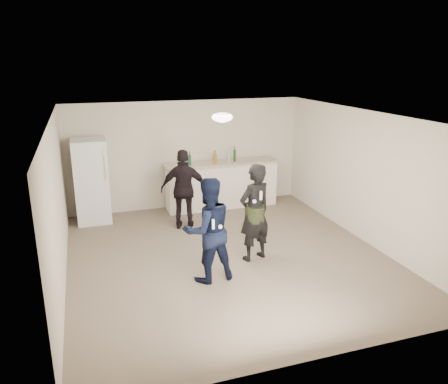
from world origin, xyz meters
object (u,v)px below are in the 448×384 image
object	(u,v)px
shaker	(184,162)
spectator	(184,190)
fridge	(91,181)
woman	(255,213)
man	(208,230)
counter	(222,185)

from	to	relation	value
shaker	spectator	distance (m)	1.12
fridge	spectator	distance (m)	2.06
woman	spectator	world-z (taller)	woman
shaker	woman	xyz separation A→B (m)	(0.57, -2.87, -0.31)
man	spectator	xyz separation A→B (m)	(0.16, 2.31, -0.01)
shaker	woman	size ratio (longest dim) A/B	0.10
man	spectator	bearing A→B (deg)	-100.94
fridge	man	xyz separation A→B (m)	(1.63, -3.30, -0.05)
man	shaker	bearing A→B (deg)	-103.85
woman	spectator	bearing A→B (deg)	-84.05
man	spectator	distance (m)	2.31
fridge	shaker	bearing A→B (deg)	1.06
man	fridge	bearing A→B (deg)	-70.63
fridge	counter	bearing A→B (deg)	1.36
man	spectator	world-z (taller)	man
shaker	woman	distance (m)	2.94
man	woman	bearing A→B (deg)	-161.15
counter	fridge	xyz separation A→B (m)	(-2.94, -0.07, 0.38)
fridge	woman	world-z (taller)	fridge
shaker	counter	bearing A→B (deg)	2.05
counter	woman	size ratio (longest dim) A/B	1.50
fridge	shaker	distance (m)	2.06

